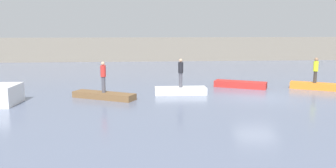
{
  "coord_description": "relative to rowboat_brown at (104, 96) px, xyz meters",
  "views": [
    {
      "loc": [
        -7.09,
        -20.16,
        4.19
      ],
      "look_at": [
        -5.28,
        2.09,
        0.53
      ],
      "focal_mm": 37.01,
      "sensor_mm": 36.0,
      "label": 1
    }
  ],
  "objects": [
    {
      "name": "rowboat_brown",
      "position": [
        0.0,
        0.0,
        0.0
      ],
      "size": [
        3.9,
        2.66,
        0.37
      ],
      "primitive_type": "cube",
      "rotation": [
        0.0,
        0.0,
        -0.48
      ],
      "color": "brown",
      "rests_on": "ground_plane"
    },
    {
      "name": "person_dark_shirt",
      "position": [
        4.71,
        1.05,
        1.26
      ],
      "size": [
        0.32,
        0.32,
        1.82
      ],
      "color": "#4C4C56",
      "rests_on": "rowboat_white"
    },
    {
      "name": "ground_plane",
      "position": [
        9.26,
        -0.26,
        -0.18
      ],
      "size": [
        120.0,
        120.0,
        0.0
      ],
      "primitive_type": "plane",
      "color": "slate"
    },
    {
      "name": "rowboat_red",
      "position": [
        9.2,
        3.14,
        0.03
      ],
      "size": [
        3.67,
        2.52,
        0.43
      ],
      "primitive_type": "cube",
      "rotation": [
        0.0,
        0.0,
        -0.46
      ],
      "color": "red",
      "rests_on": "ground_plane"
    },
    {
      "name": "rowboat_orange",
      "position": [
        14.07,
        2.03,
        0.03
      ],
      "size": [
        3.21,
        2.37,
        0.44
      ],
      "primitive_type": "cube",
      "rotation": [
        0.0,
        0.0,
        -0.51
      ],
      "color": "orange",
      "rests_on": "ground_plane"
    },
    {
      "name": "embankment_wall",
      "position": [
        9.26,
        22.97,
        1.28
      ],
      "size": [
        80.0,
        1.2,
        2.93
      ],
      "primitive_type": "cube",
      "color": "gray",
      "rests_on": "ground_plane"
    },
    {
      "name": "person_red_shirt",
      "position": [
        0.0,
        0.0,
        1.21
      ],
      "size": [
        0.32,
        0.32,
        1.84
      ],
      "color": "#4C4C56",
      "rests_on": "rowboat_brown"
    },
    {
      "name": "rowboat_white",
      "position": [
        4.71,
        1.05,
        0.03
      ],
      "size": [
        3.26,
        1.1,
        0.43
      ],
      "primitive_type": "cube",
      "rotation": [
        0.0,
        0.0,
        -0.01
      ],
      "color": "white",
      "rests_on": "ground_plane"
    },
    {
      "name": "person_hiviz_shirt",
      "position": [
        14.07,
        2.03,
        1.22
      ],
      "size": [
        0.32,
        0.32,
        1.73
      ],
      "color": "#38332D",
      "rests_on": "rowboat_orange"
    }
  ]
}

